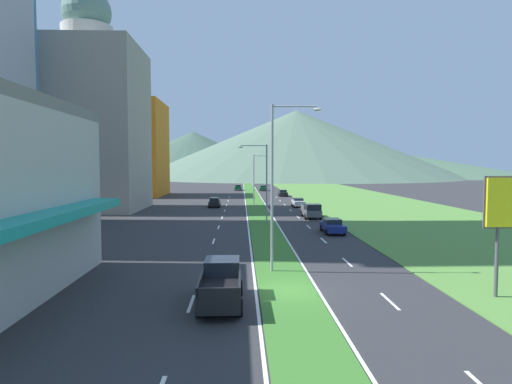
{
  "coord_description": "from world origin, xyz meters",
  "views": [
    {
      "loc": [
        -2.55,
        -23.73,
        7.02
      ],
      "look_at": [
        -0.35,
        40.5,
        3.01
      ],
      "focal_mm": 30.5,
      "sensor_mm": 36.0,
      "label": 1
    }
  ],
  "objects_px": {
    "street_lamp_far": "(255,176)",
    "car_3": "(332,226)",
    "car_1": "(298,202)",
    "car_0": "(238,188)",
    "car_4": "(283,193)",
    "street_lamp_near": "(277,177)",
    "car_2": "(263,188)",
    "car_5": "(214,202)",
    "street_lamp_mid": "(263,178)",
    "pickup_truck_0": "(221,284)",
    "pickup_truck_1": "(311,211)"
  },
  "relations": [
    {
      "from": "car_3",
      "to": "pickup_truck_0",
      "type": "height_order",
      "value": "pickup_truck_0"
    },
    {
      "from": "street_lamp_mid",
      "to": "car_2",
      "type": "distance_m",
      "value": 66.74
    },
    {
      "from": "pickup_truck_1",
      "to": "car_0",
      "type": "bearing_deg",
      "value": -170.91
    },
    {
      "from": "pickup_truck_0",
      "to": "pickup_truck_1",
      "type": "xyz_separation_m",
      "value": [
        10.27,
        34.83,
        0.0
      ]
    },
    {
      "from": "car_0",
      "to": "car_2",
      "type": "xyz_separation_m",
      "value": [
        6.84,
        -1.37,
        -0.02
      ]
    },
    {
      "from": "street_lamp_far",
      "to": "car_5",
      "type": "height_order",
      "value": "street_lamp_far"
    },
    {
      "from": "street_lamp_far",
      "to": "car_3",
      "type": "xyz_separation_m",
      "value": [
        6.93,
        -31.11,
        -4.29
      ]
    },
    {
      "from": "pickup_truck_0",
      "to": "street_lamp_mid",
      "type": "bearing_deg",
      "value": -7.02
    },
    {
      "from": "street_lamp_near",
      "to": "car_2",
      "type": "relative_size",
      "value": 2.48
    },
    {
      "from": "car_2",
      "to": "car_5",
      "type": "distance_m",
      "value": 47.2
    },
    {
      "from": "street_lamp_mid",
      "to": "car_1",
      "type": "distance_m",
      "value": 22.14
    },
    {
      "from": "car_1",
      "to": "car_4",
      "type": "height_order",
      "value": "car_1"
    },
    {
      "from": "street_lamp_near",
      "to": "street_lamp_far",
      "type": "xyz_separation_m",
      "value": [
        0.16,
        47.17,
        -1.18
      ]
    },
    {
      "from": "car_1",
      "to": "car_3",
      "type": "distance_m",
      "value": 27.99
    },
    {
      "from": "car_2",
      "to": "pickup_truck_1",
      "type": "bearing_deg",
      "value": 3.01
    },
    {
      "from": "pickup_truck_1",
      "to": "car_1",
      "type": "bearing_deg",
      "value": 178.83
    },
    {
      "from": "car_5",
      "to": "car_3",
      "type": "bearing_deg",
      "value": -153.61
    },
    {
      "from": "car_3",
      "to": "pickup_truck_1",
      "type": "relative_size",
      "value": 0.89
    },
    {
      "from": "car_0",
      "to": "car_2",
      "type": "height_order",
      "value": "car_0"
    },
    {
      "from": "street_lamp_mid",
      "to": "car_5",
      "type": "xyz_separation_m",
      "value": [
        -7.11,
        20.46,
        -4.68
      ]
    },
    {
      "from": "street_lamp_near",
      "to": "car_1",
      "type": "relative_size",
      "value": 2.29
    },
    {
      "from": "street_lamp_near",
      "to": "car_2",
      "type": "xyz_separation_m",
      "value": [
        3.68,
        90.02,
        -5.47
      ]
    },
    {
      "from": "street_lamp_mid",
      "to": "street_lamp_near",
      "type": "bearing_deg",
      "value": -90.8
    },
    {
      "from": "pickup_truck_0",
      "to": "car_2",
      "type": "bearing_deg",
      "value": -4.17
    },
    {
      "from": "street_lamp_mid",
      "to": "car_4",
      "type": "xyz_separation_m",
      "value": [
        6.75,
        45.2,
        -4.74
      ]
    },
    {
      "from": "car_2",
      "to": "pickup_truck_1",
      "type": "relative_size",
      "value": 0.82
    },
    {
      "from": "car_5",
      "to": "pickup_truck_1",
      "type": "xyz_separation_m",
      "value": [
        13.69,
        -15.57,
        0.18
      ]
    },
    {
      "from": "pickup_truck_1",
      "to": "car_3",
      "type": "bearing_deg",
      "value": 0.81
    },
    {
      "from": "car_1",
      "to": "car_4",
      "type": "xyz_separation_m",
      "value": [
        -0.16,
        24.7,
        -0.03
      ]
    },
    {
      "from": "car_2",
      "to": "car_5",
      "type": "relative_size",
      "value": 1.07
    },
    {
      "from": "car_0",
      "to": "car_4",
      "type": "xyz_separation_m",
      "value": [
        10.24,
        -22.66,
        -0.04
      ]
    },
    {
      "from": "car_0",
      "to": "car_3",
      "type": "relative_size",
      "value": 0.85
    },
    {
      "from": "street_lamp_near",
      "to": "car_0",
      "type": "distance_m",
      "value": 91.61
    },
    {
      "from": "car_1",
      "to": "pickup_truck_1",
      "type": "distance_m",
      "value": 15.62
    },
    {
      "from": "street_lamp_mid",
      "to": "car_0",
      "type": "height_order",
      "value": "street_lamp_mid"
    },
    {
      "from": "car_1",
      "to": "car_4",
      "type": "relative_size",
      "value": 1.11
    },
    {
      "from": "street_lamp_mid",
      "to": "car_5",
      "type": "relative_size",
      "value": 2.3
    },
    {
      "from": "car_1",
      "to": "car_2",
      "type": "height_order",
      "value": "car_1"
    },
    {
      "from": "car_3",
      "to": "car_5",
      "type": "relative_size",
      "value": 1.16
    },
    {
      "from": "car_0",
      "to": "pickup_truck_0",
      "type": "height_order",
      "value": "pickup_truck_0"
    },
    {
      "from": "street_lamp_near",
      "to": "car_2",
      "type": "distance_m",
      "value": 90.27
    },
    {
      "from": "car_2",
      "to": "pickup_truck_1",
      "type": "distance_m",
      "value": 61.68
    },
    {
      "from": "street_lamp_far",
      "to": "car_2",
      "type": "height_order",
      "value": "street_lamp_far"
    },
    {
      "from": "street_lamp_near",
      "to": "pickup_truck_0",
      "type": "relative_size",
      "value": 2.02
    },
    {
      "from": "street_lamp_far",
      "to": "street_lamp_near",
      "type": "bearing_deg",
      "value": -90.2
    },
    {
      "from": "car_1",
      "to": "street_lamp_far",
      "type": "bearing_deg",
      "value": -113.82
    },
    {
      "from": "car_0",
      "to": "car_4",
      "type": "bearing_deg",
      "value": -155.68
    },
    {
      "from": "car_2",
      "to": "car_0",
      "type": "bearing_deg",
      "value": -101.36
    },
    {
      "from": "street_lamp_near",
      "to": "car_0",
      "type": "relative_size",
      "value": 2.7
    },
    {
      "from": "street_lamp_mid",
      "to": "car_5",
      "type": "bearing_deg",
      "value": 109.15
    }
  ]
}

